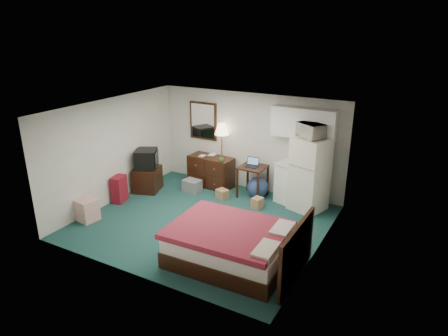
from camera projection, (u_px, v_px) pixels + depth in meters
The scene contains 25 objects.
floor at pixel (204, 222), 8.74m from camera, with size 5.00×4.50×0.01m, color #103836.
ceiling at pixel (202, 109), 7.89m from camera, with size 5.00×4.50×0.01m, color beige.
walls at pixel (203, 168), 8.32m from camera, with size 5.01×4.51×2.50m.
mirror at pixel (203, 121), 10.62m from camera, with size 0.80×0.06×1.00m, color white, non-canonical shape.
upper_cabinets at pixel (304, 123), 9.13m from camera, with size 1.50×0.35×0.70m, color white, non-canonical shape.
headboard at pixel (297, 252), 6.56m from camera, with size 0.06×1.56×1.00m, color black, non-canonical shape.
dresser at pixel (211, 171), 10.56m from camera, with size 1.19×0.54×0.81m, color black, non-canonical shape.
floor_lamp at pixel (222, 155), 10.46m from camera, with size 0.37×0.37×1.69m, color gold, non-canonical shape.
desk at pixel (253, 181), 9.92m from camera, with size 0.62×0.62×0.79m, color black, non-canonical shape.
exercise_ball at pixel (258, 187), 9.91m from camera, with size 0.53×0.53×0.53m, color navy.
kitchen_counter at pixel (297, 184), 9.50m from camera, with size 0.88×0.67×0.96m, color white, non-canonical shape.
fridge at pixel (309, 174), 9.08m from camera, with size 0.71×0.71×1.72m, color white, non-canonical shape.
bed at pixel (231, 245), 7.19m from camera, with size 2.07×1.61×0.66m, color maroon, non-canonical shape.
tv_stand at pixel (147, 179), 10.30m from camera, with size 0.62×0.67×0.62m, color black, non-canonical shape.
suitcase at pixel (119, 189), 9.64m from camera, with size 0.25×0.40×0.65m, color maroon, non-canonical shape.
retail_box at pixel (87, 210), 8.73m from camera, with size 0.39×0.39×0.49m, color white, non-canonical shape.
file_bin at pixel (192, 186), 10.29m from camera, with size 0.44×0.33×0.31m, color gray, non-canonical shape.
cardboard_box_a at pixel (222, 194), 9.87m from camera, with size 0.27×0.23×0.23m, color #84664E, non-canonical shape.
cardboard_box_b at pixel (257, 203), 9.36m from camera, with size 0.21×0.25×0.25m, color #84664E, non-canonical shape.
laptop at pixel (252, 163), 9.72m from camera, with size 0.31×0.25×0.21m, color black, non-canonical shape.
crt_tv at pixel (146, 159), 10.11m from camera, with size 0.53×0.57×0.49m, color black, non-canonical shape.
microwave at pixel (311, 129), 8.74m from camera, with size 0.59×0.33×0.40m, color white.
book_a at pixel (200, 152), 10.47m from camera, with size 0.15×0.02×0.20m, color #84664E.
book_b at pixel (209, 150), 10.55m from camera, with size 0.18×0.02×0.25m, color #84664E.
mug at pixel (221, 159), 10.07m from camera, with size 0.12×0.10×0.12m, color #3A8134.
Camera 1 is at (4.15, -6.64, 4.09)m, focal length 32.00 mm.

